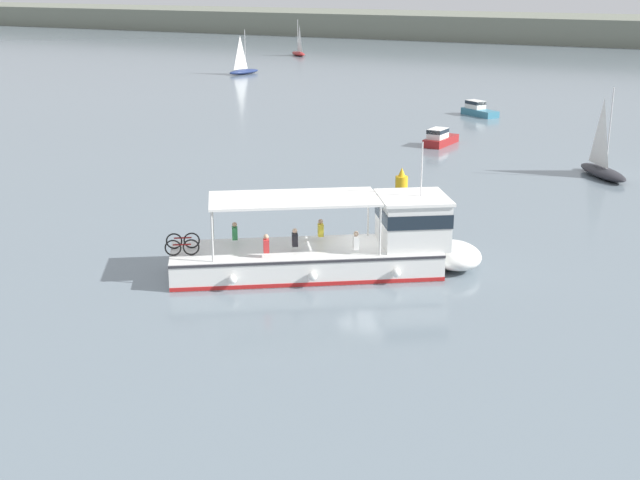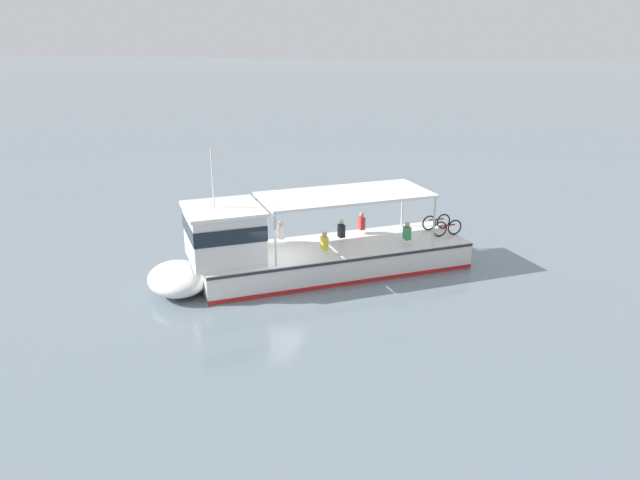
# 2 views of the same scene
# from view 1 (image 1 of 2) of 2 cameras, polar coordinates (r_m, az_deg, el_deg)

# --- Properties ---
(ground_plane) EXTENTS (400.00, 400.00, 0.00)m
(ground_plane) POSITION_cam_1_polar(r_m,az_deg,el_deg) (35.45, 3.68, -1.80)
(ground_plane) COLOR slate
(ferry_main) EXTENTS (12.16, 9.86, 5.32)m
(ferry_main) POSITION_cam_1_polar(r_m,az_deg,el_deg) (34.46, 1.68, -0.55)
(ferry_main) COLOR white
(ferry_main) RESTS_ON ground
(motorboat_outer_anchorage) EXTENTS (3.75, 2.97, 1.26)m
(motorboat_outer_anchorage) POSITION_cam_1_polar(r_m,az_deg,el_deg) (76.02, 10.59, 8.64)
(motorboat_outer_anchorage) COLOR teal
(motorboat_outer_anchorage) RESTS_ON ground
(sailboat_near_port) EXTENTS (4.49, 4.27, 5.40)m
(sailboat_near_port) POSITION_cam_1_polar(r_m,az_deg,el_deg) (133.45, -1.45, 12.52)
(sailboat_near_port) COLOR maroon
(sailboat_near_port) RESTS_ON ground
(sailboat_far_right) EXTENTS (4.14, 4.59, 5.40)m
(sailboat_far_right) POSITION_cam_1_polar(r_m,az_deg,el_deg) (54.00, 18.48, 4.60)
(sailboat_far_right) COLOR #232328
(sailboat_far_right) RESTS_ON ground
(motorboat_off_stern) EXTENTS (1.47, 3.66, 1.26)m
(motorboat_off_stern) POSITION_cam_1_polar(r_m,az_deg,el_deg) (61.82, 8.05, 6.83)
(motorboat_off_stern) COLOR maroon
(motorboat_off_stern) RESTS_ON ground
(sailboat_horizon_east) EXTENTS (2.35, 4.98, 5.40)m
(sailboat_horizon_east) POSITION_cam_1_polar(r_m,az_deg,el_deg) (107.92, -5.16, 11.33)
(sailboat_horizon_east) COLOR navy
(sailboat_horizon_east) RESTS_ON ground
(channel_buoy) EXTENTS (0.70, 0.70, 1.40)m
(channel_buoy) POSITION_cam_1_polar(r_m,az_deg,el_deg) (47.83, 5.51, 3.90)
(channel_buoy) COLOR gold
(channel_buoy) RESTS_ON ground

